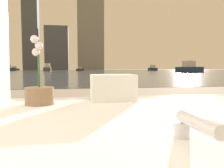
{
  "coord_description": "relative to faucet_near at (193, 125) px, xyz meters",
  "views": [
    {
      "loc": [
        -0.43,
        -0.38,
        0.68
      ],
      "look_at": [
        0.01,
        2.16,
        0.5
      ],
      "focal_mm": 35.0,
      "sensor_mm": 36.0,
      "label": 1
    }
  ],
  "objects": [
    {
      "name": "potted_orchid",
      "position": [
        -0.49,
        0.73,
        0.02
      ],
      "size": [
        0.15,
        0.15,
        0.37
      ],
      "color": "#8C6B4C",
      "rests_on": "bathtub"
    },
    {
      "name": "skyline_tower_1",
      "position": [
        -22.22,
        117.87,
        21.06
      ],
      "size": [
        7.56,
        6.62,
        43.19
      ],
      "color": "#4C515B",
      "rests_on": "ground_plane"
    },
    {
      "name": "faucet_near",
      "position": [
        0.0,
        0.0,
        0.0
      ],
      "size": [
        0.04,
        0.19,
        0.08
      ],
      "color": "silver",
      "rests_on": "bathtub"
    },
    {
      "name": "skyline_tower_2",
      "position": [
        -9.35,
        117.87,
        10.5
      ],
      "size": [
        11.67,
        10.63,
        22.06
      ],
      "color": "#4C515B",
      "rests_on": "ground_plane"
    },
    {
      "name": "harbor_boat_2",
      "position": [
        24.17,
        65.98,
        0.12
      ],
      "size": [
        1.88,
        4.94,
        1.83
      ],
      "color": "navy",
      "rests_on": "harbor_water"
    },
    {
      "name": "harbor_boat_1",
      "position": [
        19.55,
        35.23,
        0.18
      ],
      "size": [
        2.75,
        5.59,
        2.0
      ],
      "color": "navy",
      "rests_on": "harbor_water"
    },
    {
      "name": "towel_stack",
      "position": [
        -0.07,
        0.82,
        0.03
      ],
      "size": [
        0.26,
        0.21,
        0.16
      ],
      "color": "white",
      "rests_on": "bathtub"
    },
    {
      "name": "harbor_boat_3",
      "position": [
        -21.85,
        83.08,
        -0.04
      ],
      "size": [
        3.09,
        3.77,
        1.38
      ],
      "color": "#335647",
      "rests_on": "harbor_water"
    },
    {
      "name": "harbor_boat_5",
      "position": [
        -7.49,
        59.8,
        0.19
      ],
      "size": [
        2.24,
        5.52,
        2.03
      ],
      "color": "#4C4C51",
      "rests_on": "harbor_water"
    },
    {
      "name": "harbor_boat_0",
      "position": [
        1.13,
        63.02,
        -0.08
      ],
      "size": [
        2.14,
        3.6,
        1.28
      ],
      "color": "#2D2D33",
      "rests_on": "harbor_water"
    },
    {
      "name": "harbor_boat_4",
      "position": [
        -19.52,
        66.5,
        0.09
      ],
      "size": [
        3.75,
        4.84,
        1.75
      ],
      "color": "navy",
      "rests_on": "harbor_water"
    },
    {
      "name": "harbor_water",
      "position": [
        0.13,
        61.87,
        -0.53
      ],
      "size": [
        180.0,
        110.0,
        0.01
      ],
      "color": "slate",
      "rests_on": "ground_plane"
    }
  ]
}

